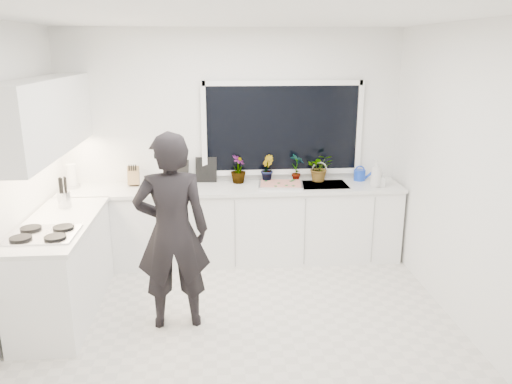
{
  "coord_description": "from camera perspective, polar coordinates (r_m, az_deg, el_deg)",
  "views": [
    {
      "loc": [
        -0.18,
        -4.14,
        2.46
      ],
      "look_at": [
        0.18,
        0.4,
        1.15
      ],
      "focal_mm": 35.0,
      "sensor_mm": 36.0,
      "label": 1
    }
  ],
  "objects": [
    {
      "name": "floor",
      "position": [
        4.83,
        -1.8,
        -14.75
      ],
      "size": [
        4.0,
        3.5,
        0.02
      ],
      "primitive_type": "cube",
      "color": "beige",
      "rests_on": "ground"
    },
    {
      "name": "wall_back",
      "position": [
        6.01,
        -2.75,
        5.38
      ],
      "size": [
        4.0,
        0.02,
        2.7
      ],
      "primitive_type": "cube",
      "color": "white",
      "rests_on": "ground"
    },
    {
      "name": "wall_right",
      "position": [
        4.82,
        22.68,
        1.45
      ],
      "size": [
        0.02,
        3.5,
        2.7
      ],
      "primitive_type": "cube",
      "color": "white",
      "rests_on": "ground"
    },
    {
      "name": "ceiling",
      "position": [
        4.15,
        -2.15,
        19.47
      ],
      "size": [
        4.0,
        3.5,
        0.02
      ],
      "primitive_type": "cube",
      "color": "white",
      "rests_on": "wall_back"
    },
    {
      "name": "window",
      "position": [
        5.99,
        3.03,
        7.28
      ],
      "size": [
        1.8,
        0.02,
        1.0
      ],
      "primitive_type": "cube",
      "color": "black",
      "rests_on": "wall_back"
    },
    {
      "name": "base_cabinets_back",
      "position": [
        5.95,
        -2.53,
        -3.82
      ],
      "size": [
        3.92,
        0.58,
        0.88
      ],
      "primitive_type": "cube",
      "color": "white",
      "rests_on": "floor"
    },
    {
      "name": "base_cabinets_left",
      "position": [
        5.15,
        -21.17,
        -8.23
      ],
      "size": [
        0.58,
        1.6,
        0.88
      ],
      "primitive_type": "cube",
      "color": "white",
      "rests_on": "floor"
    },
    {
      "name": "countertop_back",
      "position": [
        5.8,
        -2.58,
        0.42
      ],
      "size": [
        3.94,
        0.62,
        0.04
      ],
      "primitive_type": "cube",
      "color": "silver",
      "rests_on": "base_cabinets_back"
    },
    {
      "name": "countertop_left",
      "position": [
        4.98,
        -21.7,
        -3.39
      ],
      "size": [
        0.62,
        1.6,
        0.04
      ],
      "primitive_type": "cube",
      "color": "silver",
      "rests_on": "base_cabinets_left"
    },
    {
      "name": "upper_cabinets",
      "position": [
        5.14,
        -22.98,
        7.96
      ],
      "size": [
        0.34,
        2.1,
        0.7
      ],
      "primitive_type": "cube",
      "color": "white",
      "rests_on": "wall_left"
    },
    {
      "name": "sink",
      "position": [
        5.94,
        7.58,
        0.39
      ],
      "size": [
        0.58,
        0.42,
        0.14
      ],
      "primitive_type": "cube",
      "color": "silver",
      "rests_on": "countertop_back"
    },
    {
      "name": "faucet",
      "position": [
        6.09,
        7.25,
        2.34
      ],
      "size": [
        0.03,
        0.03,
        0.22
      ],
      "primitive_type": "cylinder",
      "color": "silver",
      "rests_on": "countertop_back"
    },
    {
      "name": "stovetop",
      "position": [
        4.67,
        -23.18,
        -4.4
      ],
      "size": [
        0.56,
        0.48,
        0.03
      ],
      "primitive_type": "cube",
      "color": "black",
      "rests_on": "countertop_left"
    },
    {
      "name": "person",
      "position": [
        4.48,
        -9.56,
        -4.54
      ],
      "size": [
        0.69,
        0.48,
        1.8
      ],
      "primitive_type": "imported",
      "rotation": [
        0.0,
        0.0,
        3.22
      ],
      "color": "black",
      "rests_on": "floor"
    },
    {
      "name": "pizza_tray",
      "position": [
        5.82,
        2.84,
        0.82
      ],
      "size": [
        0.55,
        0.43,
        0.03
      ],
      "primitive_type": "cube",
      "rotation": [
        0.0,
        0.0,
        -0.12
      ],
      "color": "silver",
      "rests_on": "countertop_back"
    },
    {
      "name": "pizza",
      "position": [
        5.81,
        2.85,
        0.98
      ],
      "size": [
        0.5,
        0.38,
        0.01
      ],
      "primitive_type": "cube",
      "rotation": [
        0.0,
        0.0,
        -0.12
      ],
      "color": "red",
      "rests_on": "pizza_tray"
    },
    {
      "name": "watering_can",
      "position": [
        6.18,
        11.75,
        1.9
      ],
      "size": [
        0.18,
        0.18,
        0.13
      ],
      "primitive_type": "cylinder",
      "rotation": [
        0.0,
        0.0,
        0.33
      ],
      "color": "blue",
      "rests_on": "countertop_back"
    },
    {
      "name": "paper_towel_roll",
      "position": [
        6.1,
        -20.3,
        1.66
      ],
      "size": [
        0.12,
        0.12,
        0.26
      ],
      "primitive_type": "cylinder",
      "rotation": [
        0.0,
        0.0,
        0.05
      ],
      "color": "silver",
      "rests_on": "countertop_back"
    },
    {
      "name": "knife_block",
      "position": [
        5.99,
        -13.82,
        1.76
      ],
      "size": [
        0.14,
        0.11,
        0.22
      ],
      "primitive_type": "cube",
      "rotation": [
        0.0,
        0.0,
        0.06
      ],
      "color": "#986D47",
      "rests_on": "countertop_back"
    },
    {
      "name": "utensil_crock",
      "position": [
        5.38,
        -21.06,
        -0.81
      ],
      "size": [
        0.14,
        0.14,
        0.16
      ],
      "primitive_type": "cylinder",
      "rotation": [
        0.0,
        0.0,
        -0.07
      ],
      "color": "silver",
      "rests_on": "countertop_left"
    },
    {
      "name": "picture_frame_large",
      "position": [
        6.02,
        -8.72,
        2.4
      ],
      "size": [
        0.21,
        0.09,
        0.28
      ],
      "primitive_type": "cube",
      "rotation": [
        0.0,
        0.0,
        -0.35
      ],
      "color": "black",
      "rests_on": "countertop_back"
    },
    {
      "name": "picture_frame_small",
      "position": [
        6.0,
        -5.72,
        2.56
      ],
      "size": [
        0.25,
        0.04,
        0.3
      ],
      "primitive_type": "cube",
      "rotation": [
        0.0,
        0.0,
        -0.06
      ],
      "color": "black",
      "rests_on": "countertop_back"
    },
    {
      "name": "herb_plants",
      "position": [
        5.98,
        4.03,
        2.73
      ],
      "size": [
        1.26,
        0.28,
        0.34
      ],
      "color": "#26662D",
      "rests_on": "countertop_back"
    },
    {
      "name": "soap_bottles",
      "position": [
        5.91,
        13.68,
        1.98
      ],
      "size": [
        0.21,
        0.17,
        0.33
      ],
      "color": "#D8BF66",
      "rests_on": "countertop_back"
    }
  ]
}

